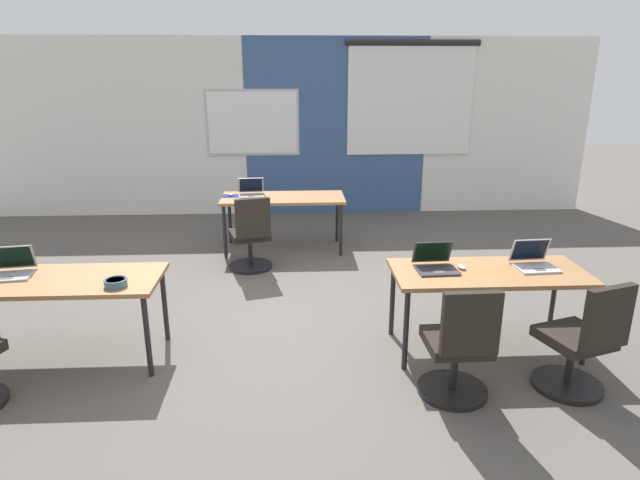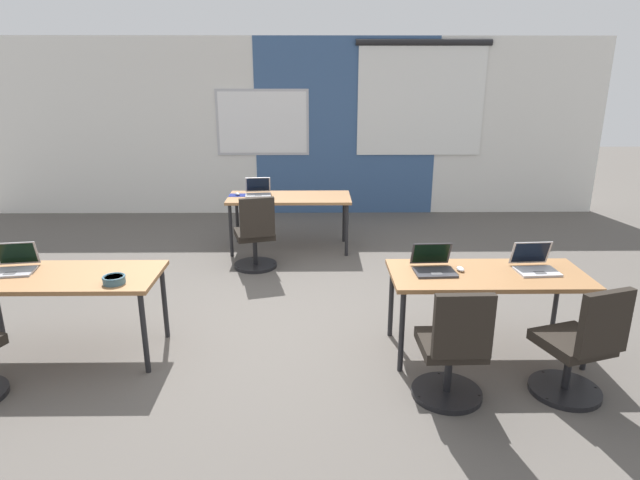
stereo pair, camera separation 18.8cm
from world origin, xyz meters
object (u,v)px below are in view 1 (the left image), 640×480
object	(u,v)px
laptop_far_left	(251,192)
mouse_far_left	(230,195)
chair_near_right_end	(581,347)
mouse_near_right_inner	(462,267)
desk_far_center	(283,201)
laptop_near_left_end	(11,270)
chair_near_right_inner	(459,352)
snack_bowl	(116,282)
laptop_near_right_inner	(435,264)
chair_far_left	(251,240)
desk_near_right	(488,277)
laptop_near_right_end	(534,262)
desk_near_left	(60,286)

from	to	relation	value
laptop_far_left	mouse_far_left	distance (m)	0.27
chair_near_right_end	mouse_near_right_inner	bearing A→B (deg)	-65.24
desk_far_center	laptop_near_left_end	distance (m)	3.46
chair_near_right_inner	laptop_near_left_end	xyz separation A→B (m)	(-3.47, 0.81, 0.39)
laptop_near_left_end	snack_bowl	xyz separation A→B (m)	(0.92, -0.28, -0.01)
laptop_near_right_inner	mouse_near_right_inner	world-z (taller)	laptop_near_right_inner
chair_far_left	mouse_near_right_inner	xyz separation A→B (m)	(1.91, -1.98, 0.36)
laptop_far_left	laptop_near_left_end	bearing A→B (deg)	-127.36
desk_near_right	chair_far_left	distance (m)	2.96
mouse_far_left	chair_near_right_inner	xyz separation A→B (m)	(1.99, -3.59, -0.36)
chair_near_right_end	laptop_near_right_inner	world-z (taller)	laptop_near_right_inner
chair_far_left	snack_bowl	bearing A→B (deg)	53.20
chair_far_left	laptop_near_right_end	distance (m)	3.23
desk_near_right	laptop_near_right_end	size ratio (longest dim) A/B	4.58
mouse_far_left	chair_near_right_inner	world-z (taller)	chair_near_right_inner
laptop_near_right_inner	laptop_near_right_end	bearing A→B (deg)	-2.23
desk_near_right	chair_far_left	bearing A→B (deg)	136.27
mouse_near_right_inner	chair_near_right_inner	bearing A→B (deg)	-106.49
chair_near_right_end	chair_near_right_inner	size ratio (longest dim) A/B	1.00
chair_far_left	laptop_near_left_end	xyz separation A→B (m)	(-1.78, -1.94, 0.39)
laptop_near_right_inner	chair_near_right_inner	world-z (taller)	laptop_near_right_inner
desk_far_center	laptop_near_right_inner	xyz separation A→B (m)	(1.31, -2.75, 0.11)
mouse_far_left	laptop_near_left_end	xyz separation A→B (m)	(-1.47, -2.77, 0.03)
desk_near_left	laptop_near_left_end	xyz separation A→B (m)	(-0.41, 0.09, 0.11)
desk_near_left	chair_near_right_inner	xyz separation A→B (m)	(3.06, -0.72, -0.28)
mouse_far_left	chair_far_left	xyz separation A→B (m)	(0.31, -0.83, -0.36)
mouse_far_left	chair_near_right_end	bearing A→B (deg)	-50.76
mouse_far_left	laptop_near_right_end	world-z (taller)	laptop_near_right_end
desk_near_left	snack_bowl	size ratio (longest dim) A/B	9.01
desk_far_center	laptop_far_left	size ratio (longest dim) A/B	4.47
laptop_near_right_end	snack_bowl	bearing A→B (deg)	-179.62
mouse_far_left	laptop_near_right_inner	size ratio (longest dim) A/B	0.33
laptop_far_left	laptop_near_right_end	xyz separation A→B (m)	(2.57, -2.83, 0.00)
desk_near_left	desk_near_right	distance (m)	3.50
snack_bowl	desk_far_center	bearing A→B (deg)	67.48
desk_near_right	mouse_far_left	xyz separation A→B (m)	(-2.44, 2.87, 0.08)
desk_near_right	laptop_near_left_end	xyz separation A→B (m)	(-3.91, 0.09, 0.11)
mouse_far_left	laptop_near_right_inner	xyz separation A→B (m)	(2.00, -2.82, 0.03)
mouse_near_right_inner	snack_bowl	xyz separation A→B (m)	(-2.77, -0.24, 0.02)
chair_near_right_inner	snack_bowl	xyz separation A→B (m)	(-2.54, 0.53, 0.38)
mouse_far_left	chair_far_left	size ratio (longest dim) A/B	0.12
laptop_near_left_end	snack_bowl	size ratio (longest dim) A/B	2.09
desk_near_left	chair_far_left	distance (m)	2.47
laptop_far_left	laptop_near_right_inner	size ratio (longest dim) A/B	1.04
mouse_far_left	laptop_near_right_end	xyz separation A→B (m)	(2.84, -2.81, 0.03)
desk_near_left	laptop_near_right_inner	world-z (taller)	laptop_near_right_inner
laptop_far_left	laptop_near_right_inner	xyz separation A→B (m)	(1.72, -2.83, -0.00)
desk_near_right	snack_bowl	world-z (taller)	snack_bowl
desk_far_center	laptop_near_left_end	xyz separation A→B (m)	(-2.16, -2.71, 0.11)
mouse_far_left	desk_near_left	bearing A→B (deg)	-110.33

